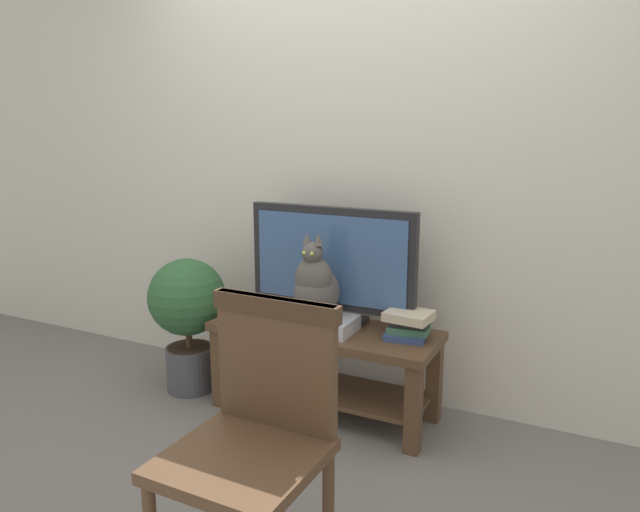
{
  "coord_description": "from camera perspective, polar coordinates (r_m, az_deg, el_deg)",
  "views": [
    {
      "loc": [
        1.26,
        -2.07,
        1.5
      ],
      "look_at": [
        -0.01,
        0.5,
        0.86
      ],
      "focal_mm": 33.56,
      "sensor_mm": 36.0,
      "label": 1
    }
  ],
  "objects": [
    {
      "name": "ground_plane",
      "position": [
        2.85,
        -4.43,
        -19.2
      ],
      "size": [
        12.0,
        12.0,
        0.0
      ],
      "primitive_type": "plane",
      "color": "slate"
    },
    {
      "name": "back_wall",
      "position": [
        3.28,
        3.85,
        10.81
      ],
      "size": [
        7.0,
        0.12,
        2.8
      ],
      "primitive_type": "cube",
      "color": "beige",
      "rests_on": "ground"
    },
    {
      "name": "tv_stand",
      "position": [
        3.14,
        0.41,
        -9.26
      ],
      "size": [
        1.18,
        0.44,
        0.48
      ],
      "color": "#513823",
      "rests_on": "ground"
    },
    {
      "name": "tv",
      "position": [
        3.07,
        1.1,
        -0.66
      ],
      "size": [
        0.91,
        0.2,
        0.61
      ],
      "color": "black",
      "rests_on": "tv_stand"
    },
    {
      "name": "media_box",
      "position": [
        3.04,
        -0.3,
        -6.37
      ],
      "size": [
        0.39,
        0.23,
        0.07
      ],
      "color": "#BCBCC1",
      "rests_on": "tv_stand"
    },
    {
      "name": "cat",
      "position": [
        2.97,
        -0.41,
        -2.86
      ],
      "size": [
        0.22,
        0.33,
        0.43
      ],
      "color": "#514C47",
      "rests_on": "media_box"
    },
    {
      "name": "wooden_chair",
      "position": [
        1.96,
        -6.04,
        -15.86
      ],
      "size": [
        0.46,
        0.46,
        0.96
      ],
      "color": "#513823",
      "rests_on": "ground"
    },
    {
      "name": "book_stack",
      "position": [
        2.94,
        8.41,
        -6.47
      ],
      "size": [
        0.23,
        0.2,
        0.14
      ],
      "color": "#33477A",
      "rests_on": "tv_stand"
    },
    {
      "name": "potted_plant",
      "position": [
        3.44,
        -12.51,
        -5.16
      ],
      "size": [
        0.43,
        0.43,
        0.77
      ],
      "color": "#47474C",
      "rests_on": "ground"
    }
  ]
}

